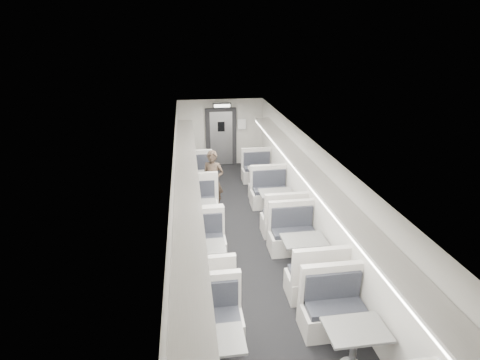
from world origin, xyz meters
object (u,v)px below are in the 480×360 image
object	(u,v)px
vestibule_door	(221,137)
exit_sign	(222,105)
booth_right_b	(276,205)
booth_right_a	(262,179)
booth_left_d	(214,359)
booth_right_d	(354,348)
booth_left_a	(197,185)
booth_left_c	(205,261)
booth_right_c	(303,255)
passenger	(213,181)
booth_left_b	(200,216)

from	to	relation	value
vestibule_door	exit_sign	xyz separation A→B (m)	(0.00, -0.49, 1.24)
booth_right_b	booth_right_a	bearing A→B (deg)	90.00
booth_left_d	booth_right_d	size ratio (longest dim) A/B	0.98
booth_right_a	exit_sign	size ratio (longest dim) A/B	3.24
booth_right_d	booth_left_a	bearing A→B (deg)	107.31
booth_left_c	booth_right_c	xyz separation A→B (m)	(2.00, -0.07, 0.02)
booth_left_a	exit_sign	xyz separation A→B (m)	(1.00, 2.34, 1.89)
booth_left_a	booth_right_a	size ratio (longest dim) A/B	1.08
passenger	exit_sign	distance (m)	3.53
passenger	booth_right_c	bearing A→B (deg)	-41.56
booth_left_a	booth_left_d	world-z (taller)	booth_left_a
booth_left_d	vestibule_door	size ratio (longest dim) A/B	1.00
booth_right_a	exit_sign	world-z (taller)	exit_sign
booth_left_b	booth_right_b	world-z (taller)	booth_right_b
booth_left_b	booth_right_a	world-z (taller)	booth_right_a
booth_left_a	booth_right_b	world-z (taller)	booth_left_a
vestibule_door	booth_left_a	bearing A→B (deg)	-109.49
booth_left_d	exit_sign	distance (m)	8.92
booth_right_a	booth_left_d	bearing A→B (deg)	-106.75
booth_right_c	booth_left_b	bearing A→B (deg)	134.00
booth_left_a	vestibule_door	distance (m)	3.07
booth_left_a	booth_right_c	size ratio (longest dim) A/B	1.02
passenger	exit_sign	bearing A→B (deg)	101.08
booth_right_a	booth_left_c	bearing A→B (deg)	-115.29
vestibule_door	booth_left_b	bearing A→B (deg)	-101.93
booth_right_d	booth_left_b	bearing A→B (deg)	113.91
booth_left_c	passenger	bearing A→B (deg)	82.38
passenger	exit_sign	size ratio (longest dim) A/B	2.71
booth_left_a	booth_left_d	xyz separation A→B (m)	(0.00, -6.32, -0.01)
booth_right_c	exit_sign	distance (m)	6.67
booth_right_c	vestibule_door	xyz separation A→B (m)	(-1.00, 6.80, 0.66)
booth_left_b	exit_sign	xyz separation A→B (m)	(1.00, 4.24, 1.92)
booth_left_a	booth_right_c	xyz separation A→B (m)	(2.00, -3.98, -0.01)
booth_right_a	booth_right_b	size ratio (longest dim) A/B	0.94
booth_right_d	vestibule_door	bearing A→B (deg)	96.17
booth_left_c	booth_right_b	xyz separation A→B (m)	(2.00, 2.28, 0.02)
booth_left_b	booth_right_c	size ratio (longest dim) A/B	0.94
passenger	vestibule_door	world-z (taller)	vestibule_door
booth_left_d	passenger	xyz separation A→B (m)	(0.41, 5.48, 0.47)
booth_left_b	booth_right_b	bearing A→B (deg)	8.16
passenger	vestibule_door	size ratio (longest dim) A/B	0.80
booth_left_c	booth_right_c	bearing A→B (deg)	-2.10
booth_left_c	passenger	world-z (taller)	passenger
booth_left_a	booth_right_c	bearing A→B (deg)	-63.31
booth_right_b	booth_right_c	distance (m)	2.36
booth_right_a	booth_right_c	size ratio (longest dim) A/B	0.94
booth_right_b	booth_right_c	xyz separation A→B (m)	(0.00, -2.36, -0.00)
booth_left_a	booth_right_c	distance (m)	4.45
booth_left_b	booth_left_c	world-z (taller)	booth_left_c
booth_left_d	booth_right_d	bearing A→B (deg)	-2.86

